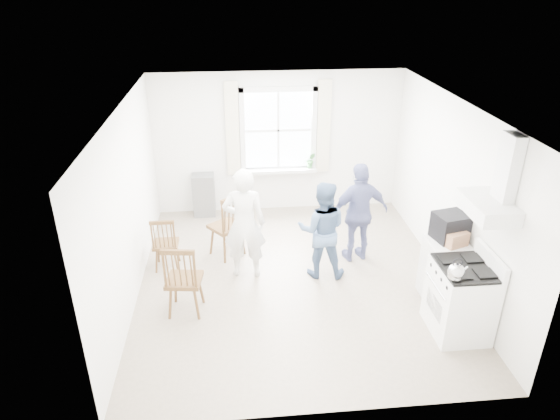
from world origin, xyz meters
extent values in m
cube|color=gray|center=(0.00, 0.00, -0.01)|extent=(4.62, 5.12, 0.02)
cube|color=silver|center=(0.00, 2.52, 1.30)|extent=(4.62, 0.04, 2.64)
cube|color=silver|center=(0.00, -2.52, 1.30)|extent=(4.62, 0.04, 2.64)
cube|color=silver|center=(-2.27, 0.00, 1.30)|extent=(0.04, 5.12, 2.64)
cube|color=silver|center=(2.27, 0.00, 1.30)|extent=(0.04, 5.12, 2.64)
cube|color=white|center=(0.00, 0.00, 2.61)|extent=(4.62, 5.12, 0.02)
cube|color=white|center=(0.00, 2.48, 1.55)|extent=(1.20, 0.02, 1.40)
cube|color=silver|center=(0.00, 2.46, 2.29)|extent=(1.38, 0.09, 0.09)
cube|color=silver|center=(0.00, 2.46, 0.81)|extent=(1.38, 0.09, 0.09)
cube|color=silver|center=(-0.65, 2.46, 1.55)|extent=(0.09, 0.09, 1.58)
cube|color=silver|center=(0.65, 2.46, 1.55)|extent=(0.09, 0.09, 1.58)
cube|color=silver|center=(0.00, 2.38, 0.82)|extent=(1.38, 0.24, 0.06)
cube|color=beige|center=(-0.82, 2.44, 1.60)|extent=(0.24, 0.05, 1.70)
cube|color=beige|center=(0.82, 2.44, 1.60)|extent=(0.24, 0.05, 1.70)
cube|color=silver|center=(2.02, -1.35, 1.74)|extent=(0.45, 0.76, 0.18)
cube|color=silver|center=(2.17, -1.35, 2.21)|extent=(0.14, 0.30, 0.76)
cube|color=slate|center=(-1.40, 2.33, 0.40)|extent=(0.40, 0.30, 0.80)
cube|color=white|center=(1.91, -1.35, 0.46)|extent=(0.65, 0.76, 0.92)
cube|color=black|center=(1.91, -1.35, 0.94)|extent=(0.61, 0.72, 0.03)
cube|color=white|center=(2.20, -1.35, 1.02)|extent=(0.06, 0.76, 0.20)
cylinder|color=silver|center=(1.56, -1.35, 0.70)|extent=(0.02, 0.61, 0.02)
sphere|color=silver|center=(1.67, -1.58, 1.05)|extent=(0.19, 0.19, 0.19)
cylinder|color=silver|center=(1.67, -1.58, 0.99)|extent=(0.17, 0.17, 0.04)
torus|color=black|center=(1.67, -1.58, 1.16)|extent=(0.12, 0.02, 0.12)
cube|color=silver|center=(1.98, -0.65, 0.45)|extent=(0.50, 0.55, 0.90)
cube|color=black|center=(2.01, -0.57, 1.00)|extent=(0.48, 0.44, 0.19)
cube|color=black|center=(2.01, -0.57, 1.18)|extent=(0.48, 0.44, 0.17)
cube|color=#9B6B4B|center=(2.02, -0.74, 1.00)|extent=(0.35, 0.30, 0.19)
cube|color=#4C3118|center=(-1.90, 0.53, 0.40)|extent=(0.38, 0.36, 0.04)
cube|color=#4C3118|center=(-1.90, 0.37, 0.64)|extent=(0.36, 0.05, 0.48)
cylinder|color=#4C3118|center=(-1.90, 0.53, 0.19)|extent=(0.03, 0.03, 0.38)
cube|color=#4C3118|center=(-1.53, -0.60, 0.48)|extent=(0.50, 0.48, 0.05)
cube|color=#4C3118|center=(-1.56, -0.80, 0.77)|extent=(0.43, 0.12, 0.58)
cylinder|color=#4C3118|center=(-1.53, -0.60, 0.23)|extent=(0.04, 0.04, 0.46)
cube|color=#4C3118|center=(-0.98, 0.84, 0.50)|extent=(0.64, 0.63, 0.06)
cube|color=#4C3118|center=(-0.86, 0.68, 0.80)|extent=(0.39, 0.32, 0.60)
cylinder|color=#4C3118|center=(-0.98, 0.84, 0.24)|extent=(0.04, 0.04, 0.48)
imported|color=white|center=(-0.71, 0.22, 0.85)|extent=(0.67, 0.67, 1.70)
imported|color=#4B658C|center=(0.42, 0.12, 0.75)|extent=(0.84, 0.84, 1.49)
imported|color=navy|center=(1.06, 0.51, 0.80)|extent=(1.10, 1.10, 1.60)
imported|color=#357735|center=(0.59, 2.36, 1.00)|extent=(0.18, 0.18, 0.30)
camera|label=1|loc=(-0.81, -6.19, 4.16)|focal=32.00mm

